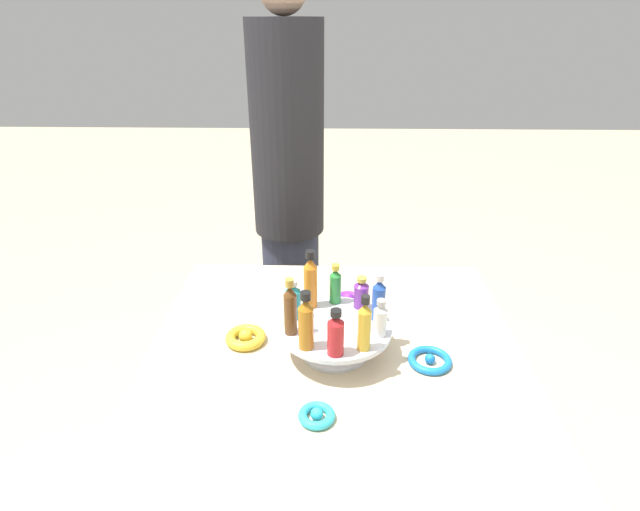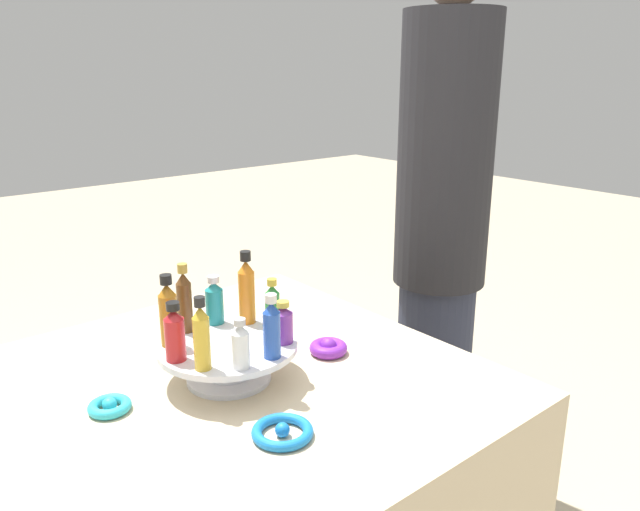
% 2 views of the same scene
% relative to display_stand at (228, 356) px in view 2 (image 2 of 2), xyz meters
% --- Properties ---
extents(display_stand, '(0.27, 0.27, 0.08)m').
position_rel_display_stand_xyz_m(display_stand, '(0.00, 0.00, 0.00)').
color(display_stand, silver).
rests_on(display_stand, party_table).
extents(bottle_gold, '(0.03, 0.03, 0.13)m').
position_rel_display_stand_xyz_m(bottle_gold, '(-0.06, 0.09, 0.09)').
color(bottle_gold, gold).
rests_on(bottle_gold, display_stand).
extents(bottle_clear, '(0.03, 0.03, 0.09)m').
position_rel_display_stand_xyz_m(bottle_clear, '(-0.10, 0.03, 0.07)').
color(bottle_clear, silver).
rests_on(bottle_clear, display_stand).
extents(bottle_blue, '(0.03, 0.03, 0.12)m').
position_rel_display_stand_xyz_m(bottle_blue, '(-0.10, -0.03, 0.08)').
color(bottle_blue, '#234CAD').
rests_on(bottle_blue, display_stand).
extents(bottle_purple, '(0.04, 0.04, 0.08)m').
position_rel_display_stand_xyz_m(bottle_purple, '(-0.06, -0.09, 0.07)').
color(bottle_purple, '#702D93').
rests_on(bottle_purple, display_stand).
extents(bottle_green, '(0.03, 0.03, 0.11)m').
position_rel_display_stand_xyz_m(bottle_green, '(-0.00, -0.11, 0.08)').
color(bottle_green, '#288438').
rests_on(bottle_green, display_stand).
extents(bottle_orange, '(0.03, 0.03, 0.15)m').
position_rel_display_stand_xyz_m(bottle_orange, '(0.06, -0.09, 0.10)').
color(bottle_orange, orange).
rests_on(bottle_orange, display_stand).
extents(bottle_teal, '(0.04, 0.04, 0.10)m').
position_rel_display_stand_xyz_m(bottle_teal, '(0.10, -0.03, 0.07)').
color(bottle_teal, teal).
rests_on(bottle_teal, display_stand).
extents(bottle_brown, '(0.03, 0.03, 0.14)m').
position_rel_display_stand_xyz_m(bottle_brown, '(0.10, 0.03, 0.09)').
color(bottle_brown, brown).
rests_on(bottle_brown, display_stand).
extents(bottle_amber, '(0.03, 0.03, 0.14)m').
position_rel_display_stand_xyz_m(bottle_amber, '(0.06, 0.09, 0.09)').
color(bottle_amber, '#AD6B19').
rests_on(bottle_amber, display_stand).
extents(bottle_red, '(0.04, 0.04, 0.11)m').
position_rel_display_stand_xyz_m(bottle_red, '(0.00, 0.11, 0.08)').
color(bottle_red, '#B21E23').
rests_on(bottle_red, display_stand).
extents(ribbon_bow_gold, '(0.10, 0.10, 0.03)m').
position_rel_display_stand_xyz_m(ribbon_bow_gold, '(0.22, -0.04, -0.04)').
color(ribbon_bow_gold, gold).
rests_on(ribbon_bow_gold, party_table).
extents(ribbon_bow_teal, '(0.08, 0.08, 0.03)m').
position_rel_display_stand_xyz_m(ribbon_bow_teal, '(0.04, 0.22, -0.04)').
color(ribbon_bow_teal, '#2DB7CC').
rests_on(ribbon_bow_teal, party_table).
extents(ribbon_bow_blue, '(0.10, 0.10, 0.02)m').
position_rel_display_stand_xyz_m(ribbon_bow_blue, '(-0.22, 0.04, -0.04)').
color(ribbon_bow_blue, blue).
rests_on(ribbon_bow_blue, party_table).
extents(ribbon_bow_purple, '(0.08, 0.08, 0.04)m').
position_rel_display_stand_xyz_m(ribbon_bow_purple, '(-0.04, -0.22, -0.04)').
color(ribbon_bow_purple, purple).
rests_on(ribbon_bow_purple, party_table).
extents(person_figure, '(0.27, 0.27, 1.60)m').
position_rel_display_stand_xyz_m(person_figure, '(0.18, -0.85, 0.05)').
color(person_figure, '#282D42').
rests_on(person_figure, ground_plane).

